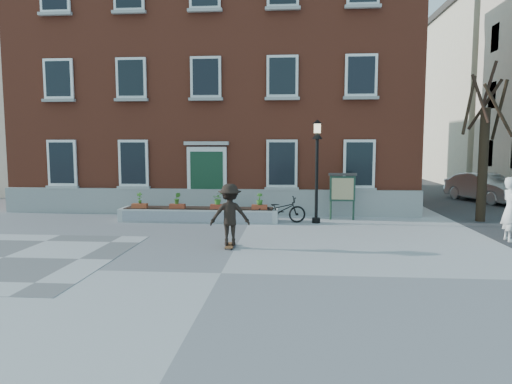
# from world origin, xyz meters

# --- Properties ---
(ground) EXTENTS (100.00, 100.00, 0.00)m
(ground) POSITION_xyz_m (0.00, 0.00, 0.00)
(ground) COLOR #98989A
(ground) RESTS_ON ground
(checker_patch) EXTENTS (6.00, 6.00, 0.01)m
(checker_patch) POSITION_xyz_m (-6.00, 1.00, 0.01)
(checker_patch) COLOR #58585A
(checker_patch) RESTS_ON ground
(distant_building) EXTENTS (10.00, 12.00, 13.00)m
(distant_building) POSITION_xyz_m (-18.00, 20.00, 6.50)
(distant_building) COLOR beige
(distant_building) RESTS_ON ground
(bicycle) EXTENTS (2.01, 1.01, 1.01)m
(bicycle) POSITION_xyz_m (1.21, 7.01, 0.50)
(bicycle) COLOR black
(bicycle) RESTS_ON ground
(parked_car) EXTENTS (3.03, 4.84, 1.51)m
(parked_car) POSITION_xyz_m (11.70, 14.34, 0.75)
(parked_car) COLOR #B4B7B9
(parked_car) RESTS_ON ground
(bystander) EXTENTS (0.50, 0.75, 2.00)m
(bystander) POSITION_xyz_m (8.39, 4.27, 1.00)
(bystander) COLOR silver
(bystander) RESTS_ON ground
(brick_building) EXTENTS (18.40, 10.85, 12.60)m
(brick_building) POSITION_xyz_m (-2.00, 13.98, 6.30)
(brick_building) COLOR brown
(brick_building) RESTS_ON ground
(planter_assembly) EXTENTS (6.20, 1.12, 1.15)m
(planter_assembly) POSITION_xyz_m (-1.99, 7.18, 0.31)
(planter_assembly) COLOR beige
(planter_assembly) RESTS_ON ground
(bare_tree) EXTENTS (1.83, 1.83, 6.16)m
(bare_tree) POSITION_xyz_m (9.01, 8.01, 2.79)
(bare_tree) COLOR #2F2115
(bare_tree) RESTS_ON ground
(lamp_post) EXTENTS (0.40, 0.40, 3.93)m
(lamp_post) POSITION_xyz_m (2.57, 7.13, 2.54)
(lamp_post) COLOR black
(lamp_post) RESTS_ON ground
(notice_board) EXTENTS (1.10, 0.16, 1.87)m
(notice_board) POSITION_xyz_m (3.63, 7.94, 1.26)
(notice_board) COLOR #1A3522
(notice_board) RESTS_ON ground
(skateboarder) EXTENTS (1.23, 0.80, 1.87)m
(skateboarder) POSITION_xyz_m (-0.16, 2.70, 0.97)
(skateboarder) COLOR brown
(skateboarder) RESTS_ON ground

